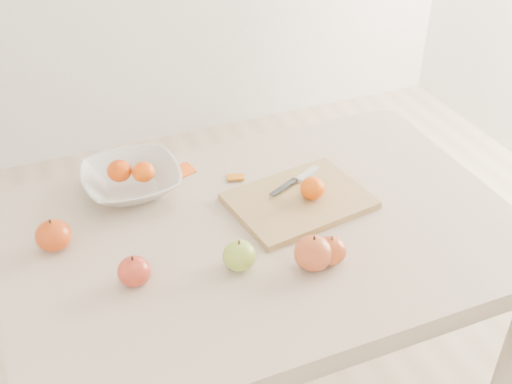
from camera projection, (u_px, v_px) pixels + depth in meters
name	position (u px, v px, depth m)	size (l,w,h in m)	color
table	(264.00, 259.00, 1.57)	(1.20, 0.80, 0.75)	beige
cutting_board	(299.00, 201.00, 1.58)	(0.33, 0.24, 0.02)	tan
board_tangerine	(313.00, 188.00, 1.56)	(0.06, 0.06, 0.05)	#E45008
fruit_bowl	(131.00, 180.00, 1.62)	(0.25, 0.25, 0.06)	silver
bowl_tangerine_near	(119.00, 171.00, 1.60)	(0.06, 0.06, 0.05)	red
bowl_tangerine_far	(143.00, 172.00, 1.60)	(0.06, 0.06, 0.05)	#DD4E07
orange_peel_a	(183.00, 172.00, 1.70)	(0.06, 0.04, 0.00)	#EB5A10
orange_peel_b	(236.00, 178.00, 1.68)	(0.04, 0.04, 0.00)	#C66A0E
paring_knife	(304.00, 177.00, 1.64)	(0.16, 0.08, 0.01)	silver
apple_green	(239.00, 255.00, 1.38)	(0.07, 0.07, 0.07)	olive
apple_red_a	(53.00, 235.00, 1.43)	(0.08, 0.08, 0.07)	#8D0806
apple_red_d	(134.00, 271.00, 1.34)	(0.07, 0.07, 0.06)	maroon
apple_red_c	(313.00, 253.00, 1.38)	(0.09, 0.09, 0.08)	maroon
apple_red_e	(331.00, 251.00, 1.40)	(0.07, 0.07, 0.06)	maroon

